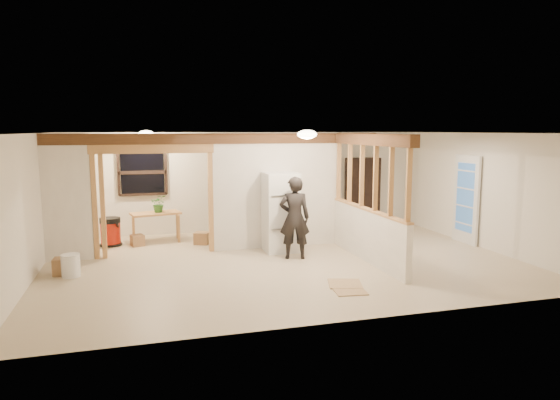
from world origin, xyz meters
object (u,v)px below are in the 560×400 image
object	(u,v)px
refrigerator	(281,212)
bookshelf	(363,192)
shop_vac	(110,232)
work_table	(156,227)
woman	(295,218)

from	to	relation	value
refrigerator	bookshelf	distance (m)	3.68
shop_vac	bookshelf	bearing A→B (deg)	6.47
work_table	bookshelf	distance (m)	5.51
work_table	shop_vac	bearing A→B (deg)	176.22
woman	shop_vac	xyz separation A→B (m)	(-3.61, 2.17, -0.51)
woman	work_table	distance (m)	3.53
work_table	woman	bearing A→B (deg)	-53.50
woman	work_table	xyz separation A→B (m)	(-2.62, 2.31, -0.49)
work_table	bookshelf	bearing A→B (deg)	-5.85
refrigerator	shop_vac	bearing A→B (deg)	156.96
refrigerator	woman	world-z (taller)	refrigerator
work_table	shop_vac	distance (m)	1.00
woman	shop_vac	size ratio (longest dim) A/B	2.59
refrigerator	woman	distance (m)	0.68
refrigerator	woman	size ratio (longest dim) A/B	1.01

